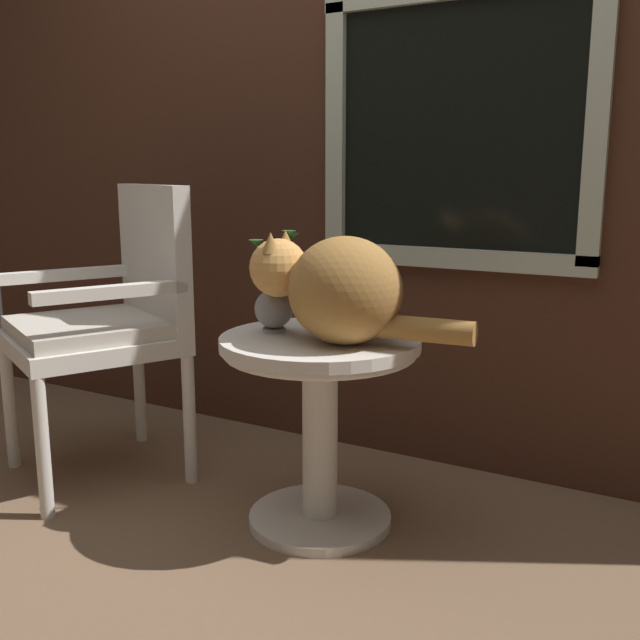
{
  "coord_description": "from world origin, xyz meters",
  "views": [
    {
      "loc": [
        1.31,
        -1.75,
        1.07
      ],
      "look_at": [
        0.28,
        0.08,
        0.64
      ],
      "focal_mm": 40.92,
      "sensor_mm": 36.0,
      "label": 1
    }
  ],
  "objects_px": {
    "wicker_side_table": "(320,395)",
    "pewter_vase_with_ivy": "(274,302)",
    "cat": "(338,288)",
    "wicker_chair": "(113,313)"
  },
  "relations": [
    {
      "from": "wicker_chair",
      "to": "pewter_vase_with_ivy",
      "type": "distance_m",
      "value": 0.69
    },
    {
      "from": "pewter_vase_with_ivy",
      "to": "wicker_chair",
      "type": "bearing_deg",
      "value": 178.92
    },
    {
      "from": "wicker_side_table",
      "to": "wicker_chair",
      "type": "relative_size",
      "value": 0.58
    },
    {
      "from": "wicker_side_table",
      "to": "pewter_vase_with_ivy",
      "type": "relative_size",
      "value": 1.94
    },
    {
      "from": "wicker_chair",
      "to": "cat",
      "type": "height_order",
      "value": "wicker_chair"
    },
    {
      "from": "wicker_chair",
      "to": "pewter_vase_with_ivy",
      "type": "bearing_deg",
      "value": -1.08
    },
    {
      "from": "wicker_side_table",
      "to": "cat",
      "type": "xyz_separation_m",
      "value": [
        0.08,
        -0.05,
        0.34
      ]
    },
    {
      "from": "wicker_side_table",
      "to": "wicker_chair",
      "type": "bearing_deg",
      "value": 179.7
    },
    {
      "from": "wicker_side_table",
      "to": "pewter_vase_with_ivy",
      "type": "bearing_deg",
      "value": -176.88
    },
    {
      "from": "cat",
      "to": "wicker_side_table",
      "type": "bearing_deg",
      "value": 151.2
    }
  ]
}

